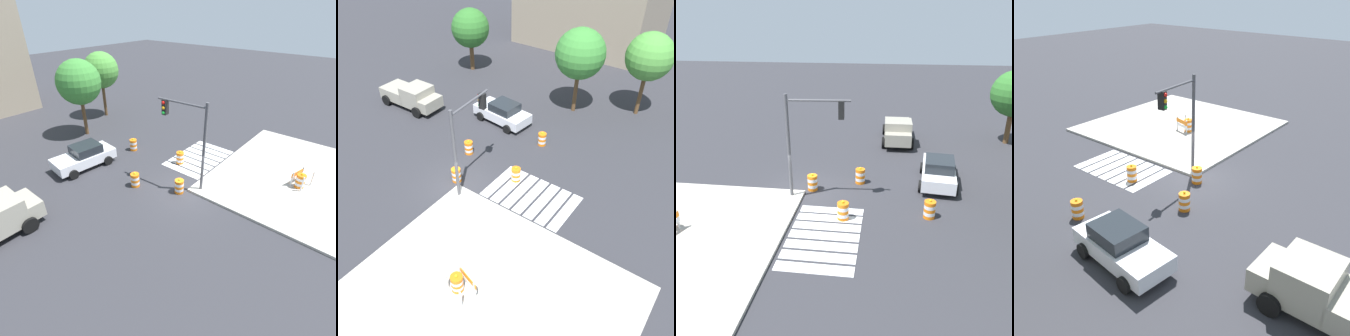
{
  "view_description": "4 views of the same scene",
  "coord_description": "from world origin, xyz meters",
  "views": [
    {
      "loc": [
        -11.22,
        -7.62,
        10.01
      ],
      "look_at": [
        -0.02,
        1.56,
        1.11
      ],
      "focal_mm": 28.5,
      "sensor_mm": 36.0,
      "label": 1
    },
    {
      "loc": [
        11.75,
        -11.52,
        14.41
      ],
      "look_at": [
        2.13,
        1.91,
        1.15
      ],
      "focal_mm": 38.72,
      "sensor_mm": 36.0,
      "label": 2
    },
    {
      "loc": [
        16.8,
        4.36,
        9.03
      ],
      "look_at": [
        -0.09,
        2.18,
        1.6
      ],
      "focal_mm": 36.92,
      "sensor_mm": 36.0,
      "label": 3
    },
    {
      "loc": [
        -11.72,
        15.44,
        10.11
      ],
      "look_at": [
        0.14,
        0.94,
        0.95
      ],
      "focal_mm": 41.44,
      "sensor_mm": 36.0,
      "label": 4
    }
  ],
  "objects": [
    {
      "name": "ground_plane",
      "position": [
        0.0,
        0.0,
        0.0
      ],
      "size": [
        120.0,
        120.0,
        0.0
      ],
      "primitive_type": "plane",
      "color": "#2D2D33"
    },
    {
      "name": "sidewalk_corner",
      "position": [
        6.0,
        -6.0,
        0.07
      ],
      "size": [
        12.0,
        12.0,
        0.15
      ],
      "primitive_type": "cube",
      "color": "#ADA89E",
      "rests_on": "ground"
    },
    {
      "name": "crosswalk_stripes",
      "position": [
        4.0,
        1.8,
        0.01
      ],
      "size": [
        5.1,
        3.2,
        0.02
      ],
      "color": "silver",
      "rests_on": "ground"
    },
    {
      "name": "sports_car",
      "position": [
        -2.17,
        7.49,
        0.81
      ],
      "size": [
        4.47,
        2.49,
        1.63
      ],
      "color": "silver",
      "rests_on": "ground"
    },
    {
      "name": "pickup_truck",
      "position": [
        -9.29,
        5.2,
        0.97
      ],
      "size": [
        5.16,
        2.37,
        1.92
      ],
      "color": "gray",
      "rests_on": "ground"
    },
    {
      "name": "traffic_barrel_near_corner",
      "position": [
        -0.42,
        0.34,
        0.45
      ],
      "size": [
        0.56,
        0.56,
        1.02
      ],
      "color": "orange",
      "rests_on": "ground"
    },
    {
      "name": "traffic_barrel_crosswalk_end",
      "position": [
        2.47,
        2.46,
        0.45
      ],
      "size": [
        0.56,
        0.56,
        1.02
      ],
      "color": "orange",
      "rests_on": "ground"
    },
    {
      "name": "traffic_barrel_median_near",
      "position": [
        1.79,
        6.63,
        0.45
      ],
      "size": [
        0.56,
        0.56,
        1.02
      ],
      "color": "orange",
      "rests_on": "ground"
    },
    {
      "name": "traffic_barrel_median_far",
      "position": [
        -1.65,
        2.94,
        0.45
      ],
      "size": [
        0.56,
        0.56,
        1.02
      ],
      "color": "orange",
      "rests_on": "ground"
    },
    {
      "name": "traffic_barrel_on_sidewalk",
      "position": [
        4.67,
        -5.3,
        0.6
      ],
      "size": [
        0.56,
        0.56,
        1.02
      ],
      "color": "orange",
      "rests_on": "sidewalk_corner"
    },
    {
      "name": "construction_barricade",
      "position": [
        4.97,
        -5.14,
        0.72
      ],
      "size": [
        1.4,
        1.08,
        1.0
      ],
      "color": "silver",
      "rests_on": "sidewalk_corner"
    },
    {
      "name": "traffic_light_pole",
      "position": [
        0.5,
        0.53,
        3.91
      ],
      "size": [
        0.58,
        3.29,
        5.5
      ],
      "color": "#4C4C51",
      "rests_on": "sidewalk_corner"
    }
  ]
}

